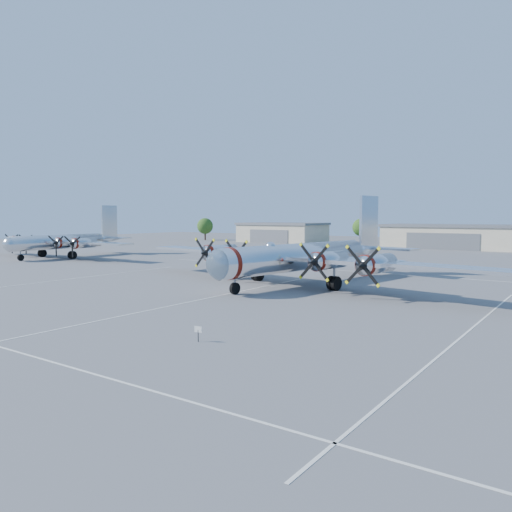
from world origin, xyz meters
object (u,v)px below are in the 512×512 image
Objects in this scene: tree_far_west at (205,226)px; main_bomber_b29 at (304,283)px; hangar_center at (450,236)px; bomber_west at (64,257)px; tree_west at (361,227)px; hangar_west at (282,232)px; info_placard at (198,331)px.

main_bomber_b29 is at bearing -42.88° from tree_far_west.
hangar_center is 82.28m from bomber_west.
hangar_center is 70.13m from tree_far_west.
tree_west is at bearing 68.69° from bomber_west.
main_bomber_b29 is (2.26, -71.07, -2.71)m from hangar_center.
hangar_center is at bearing -0.00° from hangar_west.
tree_far_west is at bearing 105.49° from bomber_west.
tree_far_west reaches higher than bomber_west.
hangar_west is at bearing 83.15° from bomber_west.
tree_west is 77.73m from bomber_west.
info_placard is at bearing -65.04° from main_bomber_b29.
tree_west is at bearing 97.90° from info_placard.
tree_west is at bearing 117.90° from main_bomber_b29.
tree_far_west is 46.57m from tree_west.
hangar_west reaches higher than info_placard.
bomber_west is (20.37, -61.60, -4.22)m from tree_far_west.
hangar_west is 0.51× the size of main_bomber_b29.
main_bomber_b29 is at bearing 95.67° from info_placard.
tree_far_west reaches higher than info_placard.
hangar_west is 85.39m from main_bomber_b29.
tree_west reaches higher than main_bomber_b29.
tree_west is at bearing 14.93° from tree_far_west.
hangar_center is 4.31× the size of tree_far_west.
info_placard is (9.63, -96.68, -2.07)m from hangar_center.
bomber_west is (-49.63, -65.56, -2.71)m from hangar_center.
hangar_west is at bearing 109.07° from info_placard.
main_bomber_b29 reaches higher than info_placard.
hangar_center is 71.16m from main_bomber_b29.
tree_far_west is at bearing 120.26° from info_placard.
bomber_west is (-4.63, -65.56, -2.71)m from hangar_west.
tree_far_west is 65.02m from bomber_west.
hangar_center is 0.81× the size of bomber_west.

